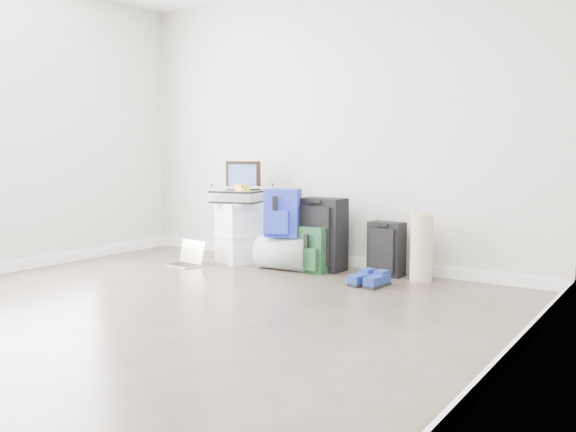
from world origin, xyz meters
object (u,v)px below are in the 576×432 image
Objects in this scene: boxes_stack at (237,233)px; duffel_bag at (284,253)px; large_suitcase at (321,234)px; laptop at (187,260)px; briefcase at (237,197)px; carry_on at (386,249)px.

duffel_bag is at bearing 18.29° from boxes_stack.
large_suitcase reaches higher than laptop.
briefcase reaches higher than laptop.
boxes_stack is 0.36m from briefcase.
briefcase is 1.24× the size of laptop.
carry_on is at bearing 12.72° from duffel_bag.
briefcase is 1.60m from carry_on.
large_suitcase is 1.84× the size of laptop.
large_suitcase is at bearing -168.36° from carry_on.
laptop is at bearing -135.93° from briefcase.
boxes_stack is 0.57m from laptop.
laptop is at bearing -157.67° from carry_on.
briefcase is at bearing 171.20° from duffel_bag.
duffel_bag is 1.06× the size of carry_on.
boxes_stack is at bearing 171.20° from duffel_bag.
laptop is (-0.30, -0.42, -0.24)m from boxes_stack.
laptop is (-0.30, -0.42, -0.61)m from briefcase.
boxes_stack is 1.23× the size of carry_on.
laptop is (-0.91, -0.36, -0.10)m from duffel_bag.
briefcase reaches higher than large_suitcase.
large_suitcase is (0.30, 0.18, 0.18)m from duffel_bag.
briefcase is at bearing -172.22° from large_suitcase.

